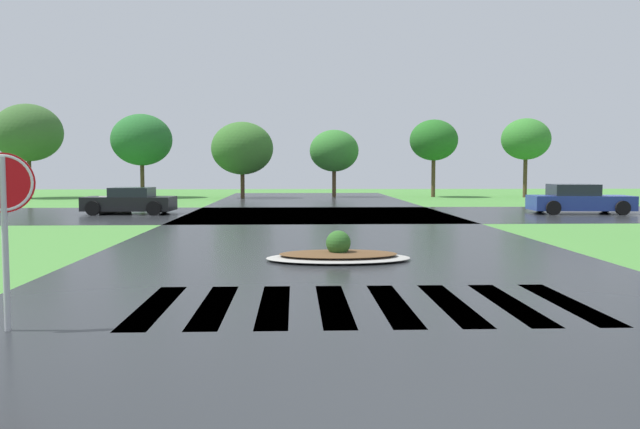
% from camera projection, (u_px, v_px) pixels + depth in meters
% --- Properties ---
extents(asphalt_roadway, '(11.79, 80.00, 0.01)m').
position_uv_depth(asphalt_roadway, '(342.00, 262.00, 14.53)').
color(asphalt_roadway, '#232628').
rests_on(asphalt_roadway, ground).
extents(asphalt_cross_road, '(90.00, 10.61, 0.01)m').
position_uv_depth(asphalt_cross_road, '(318.00, 214.00, 29.40)').
color(asphalt_cross_road, '#232628').
rests_on(asphalt_cross_road, ground).
extents(crosswalk_stripes, '(6.75, 3.19, 0.01)m').
position_uv_depth(crosswalk_stripes, '(363.00, 304.00, 9.99)').
color(crosswalk_stripes, white).
rests_on(crosswalk_stripes, ground).
extents(stop_sign, '(0.74, 0.23, 2.28)m').
position_uv_depth(stop_sign, '(4.00, 200.00, 8.26)').
color(stop_sign, '#B2B5BA').
rests_on(stop_sign, ground).
extents(median_island, '(3.25, 1.79, 0.68)m').
position_uv_depth(median_island, '(338.00, 255.00, 14.75)').
color(median_island, '#9E9B93').
rests_on(median_island, ground).
extents(car_dark_suv, '(4.02, 2.20, 1.20)m').
position_uv_depth(car_dark_suv, '(130.00, 201.00, 29.53)').
color(car_dark_suv, black).
rests_on(car_dark_suv, ground).
extents(car_silver_hatch, '(4.56, 2.45, 1.34)m').
position_uv_depth(car_silver_hatch, '(578.00, 200.00, 29.86)').
color(car_silver_hatch, navy).
rests_on(car_silver_hatch, ground).
extents(drainage_pipe_stack, '(1.48, 0.99, 0.81)m').
position_uv_depth(drainage_pipe_stack, '(115.00, 205.00, 29.76)').
color(drainage_pipe_stack, '#9E9B93').
rests_on(drainage_pipe_stack, ground).
extents(background_treeline, '(38.58, 5.31, 6.46)m').
position_uv_depth(background_treeline, '(228.00, 141.00, 45.63)').
color(background_treeline, '#4C3823').
rests_on(background_treeline, ground).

